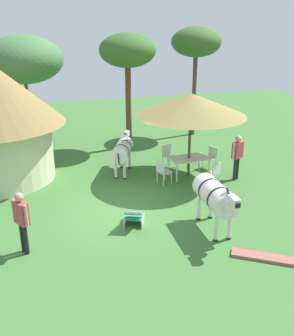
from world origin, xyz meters
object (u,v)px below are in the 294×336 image
at_px(patio_chair_near_lawn, 162,170).
at_px(guest_beside_umbrella, 237,153).
at_px(shade_umbrella, 191,105).
at_px(acacia_tree_left_background, 128,52).
at_px(striped_lounge_chair, 134,217).
at_px(standing_watcher, 22,217).
at_px(acacia_tree_behind_hut, 23,60).
at_px(zebra_nearest_camera, 216,196).
at_px(patio_chair_east_end, 214,173).
at_px(acacia_tree_right_background, 196,43).
at_px(zebra_by_umbrella, 123,150).
at_px(patio_chair_west_end, 168,154).
at_px(patio_chair_near_hut, 211,156).
at_px(patio_dining_table, 189,160).

xyz_separation_m(patio_chair_near_lawn, guest_beside_umbrella, (2.77, -0.44, 0.51)).
distance_m(shade_umbrella, guest_beside_umbrella, 2.50).
xyz_separation_m(patio_chair_near_lawn, acacia_tree_left_background, (0.00, 4.70, 3.82)).
bearing_deg(acacia_tree_left_background, patio_chair_near_lawn, -90.03).
height_order(guest_beside_umbrella, acacia_tree_left_background, acacia_tree_left_background).
bearing_deg(striped_lounge_chair, shade_umbrella, 67.12).
height_order(standing_watcher, striped_lounge_chair, standing_watcher).
height_order(shade_umbrella, guest_beside_umbrella, shade_umbrella).
relative_size(shade_umbrella, acacia_tree_behind_hut, 0.81).
bearing_deg(shade_umbrella, acacia_tree_behind_hut, 128.39).
bearing_deg(zebra_nearest_camera, patio_chair_east_end, -113.49).
xyz_separation_m(standing_watcher, acacia_tree_behind_hut, (0.55, 10.68, 2.87)).
bearing_deg(acacia_tree_right_background, zebra_by_umbrella, -138.55).
relative_size(patio_chair_west_end, standing_watcher, 0.53).
bearing_deg(acacia_tree_right_background, patio_chair_near_lawn, -122.91).
bearing_deg(acacia_tree_behind_hut, patio_chair_near_lawn, -59.63).
distance_m(patio_chair_near_lawn, acacia_tree_behind_hut, 9.28).
bearing_deg(patio_chair_east_end, patio_chair_near_hut, 45.24).
distance_m(standing_watcher, zebra_by_umbrella, 6.09).
bearing_deg(patio_chair_east_end, patio_chair_west_end, 88.03).
distance_m(striped_lounge_chair, acacia_tree_right_background, 11.04).
relative_size(zebra_by_umbrella, acacia_tree_left_background, 0.40).
relative_size(patio_chair_near_lawn, standing_watcher, 0.53).
distance_m(patio_chair_east_end, striped_lounge_chair, 4.01).
xyz_separation_m(zebra_by_umbrella, acacia_tree_behind_hut, (-3.27, 5.94, 2.94)).
xyz_separation_m(patio_chair_near_hut, guest_beside_umbrella, (0.38, -1.34, 0.51)).
distance_m(patio_chair_east_end, acacia_tree_behind_hut, 10.76).
relative_size(patio_chair_west_end, striped_lounge_chair, 0.96).
bearing_deg(standing_watcher, zebra_nearest_camera, 57.72).
distance_m(shade_umbrella, patio_chair_east_end, 2.60).
relative_size(patio_chair_west_end, zebra_by_umbrella, 0.43).
relative_size(patio_chair_near_hut, patio_chair_west_end, 1.00).
bearing_deg(guest_beside_umbrella, patio_dining_table, -55.33).
relative_size(patio_chair_near_hut, acacia_tree_right_background, 0.17).
distance_m(striped_lounge_chair, acacia_tree_left_background, 8.62).
xyz_separation_m(patio_chair_west_end, acacia_tree_left_background, (-0.82, 3.07, 3.82)).
relative_size(shade_umbrella, striped_lounge_chair, 4.33).
relative_size(patio_chair_near_hut, acacia_tree_left_background, 0.17).
bearing_deg(striped_lounge_chair, zebra_by_umbrella, 101.86).
relative_size(shade_umbrella, acacia_tree_left_background, 0.79).
height_order(shade_umbrella, patio_chair_near_lawn, shade_umbrella).
height_order(patio_chair_east_end, patio_chair_near_hut, same).
height_order(standing_watcher, zebra_nearest_camera, standing_watcher).
bearing_deg(patio_chair_west_end, guest_beside_umbrella, 115.51).
height_order(patio_chair_east_end, striped_lounge_chair, patio_chair_east_end).
distance_m(patio_dining_table, acacia_tree_left_background, 5.78).
bearing_deg(zebra_nearest_camera, guest_beside_umbrella, -125.24).
relative_size(shade_umbrella, patio_chair_west_end, 4.51).
bearing_deg(patio_dining_table, patio_chair_near_lawn, -161.07).
relative_size(patio_dining_table, guest_beside_umbrella, 0.90).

